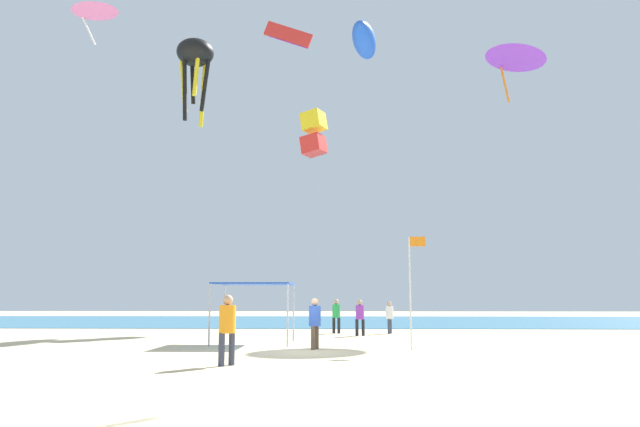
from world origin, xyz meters
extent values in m
cube|color=beige|center=(0.00, 0.00, -0.05)|extent=(110.00, 110.00, 0.10)
cube|color=teal|center=(0.00, 25.01, 0.01)|extent=(110.00, 21.64, 0.03)
cylinder|color=#B2B2B7|center=(-3.73, 2.06, 1.17)|extent=(0.07, 0.07, 2.34)
cylinder|color=#B2B2B7|center=(-0.78, 2.06, 1.17)|extent=(0.07, 0.07, 2.34)
cylinder|color=#B2B2B7|center=(-3.73, 4.92, 1.17)|extent=(0.07, 0.07, 2.34)
cylinder|color=#B2B2B7|center=(-0.78, 4.92, 1.17)|extent=(0.07, 0.07, 2.34)
cube|color=blue|center=(-2.26, 3.49, 2.37)|extent=(3.01, 2.93, 0.06)
cylinder|color=brown|center=(0.22, 0.94, 0.41)|extent=(0.16, 0.16, 0.82)
cylinder|color=brown|center=(0.33, 1.24, 0.41)|extent=(0.16, 0.16, 0.82)
cylinder|color=blue|center=(0.28, 1.09, 1.17)|extent=(0.43, 0.43, 0.71)
sphere|color=tan|center=(0.28, 1.09, 1.66)|extent=(0.27, 0.27, 0.27)
cylinder|color=#33384C|center=(3.66, 9.95, 0.37)|extent=(0.14, 0.14, 0.73)
cylinder|color=#33384C|center=(3.76, 10.22, 0.37)|extent=(0.14, 0.14, 0.73)
cylinder|color=white|center=(3.71, 10.09, 1.05)|extent=(0.38, 0.38, 0.64)
sphere|color=tan|center=(3.71, 10.09, 1.49)|extent=(0.24, 0.24, 0.24)
cylinder|color=#33384C|center=(-1.80, -3.76, 0.43)|extent=(0.17, 0.17, 0.87)
cylinder|color=#33384C|center=(-2.03, -4.01, 0.43)|extent=(0.17, 0.17, 0.87)
cylinder|color=orange|center=(-1.92, -3.89, 1.24)|extent=(0.45, 0.45, 0.75)
sphere|color=tan|center=(-1.92, -3.89, 1.76)|extent=(0.28, 0.28, 0.28)
cylinder|color=black|center=(0.88, 10.37, 0.39)|extent=(0.15, 0.15, 0.78)
cylinder|color=black|center=(1.13, 10.21, 0.39)|extent=(0.15, 0.15, 0.78)
cylinder|color=green|center=(1.01, 10.29, 1.13)|extent=(0.41, 0.41, 0.68)
sphere|color=tan|center=(1.01, 10.29, 1.59)|extent=(0.26, 0.26, 0.26)
cylinder|color=black|center=(2.30, 8.42, 0.39)|extent=(0.15, 0.15, 0.78)
cylinder|color=black|center=(2.00, 8.37, 0.39)|extent=(0.15, 0.15, 0.78)
cylinder|color=purple|center=(2.15, 8.40, 1.11)|extent=(0.40, 0.40, 0.67)
sphere|color=tan|center=(2.15, 8.40, 1.58)|extent=(0.25, 0.25, 0.25)
cylinder|color=silver|center=(3.65, 0.84, 1.99)|extent=(0.06, 0.06, 3.98)
cube|color=orange|center=(3.96, 0.84, 3.80)|extent=(0.55, 0.02, 0.35)
cone|color=pink|center=(-12.85, 11.08, 18.37)|extent=(3.69, 3.69, 0.73)
cylinder|color=white|center=(-13.59, 11.91, 17.54)|extent=(0.86, 0.78, 1.83)
ellipsoid|color=black|center=(-8.61, 17.56, 18.41)|extent=(3.28, 3.28, 1.82)
cylinder|color=black|center=(-8.90, 18.27, 16.45)|extent=(0.39, 0.54, 2.82)
cylinder|color=yellow|center=(-9.37, 17.66, 16.03)|extent=(0.64, 0.33, 3.65)
cylinder|color=black|center=(-9.09, 16.95, 15.61)|extent=(0.55, 0.63, 4.49)
cylinder|color=yellow|center=(-8.32, 16.84, 16.45)|extent=(0.39, 0.54, 2.82)
cylinder|color=black|center=(-7.85, 17.45, 16.03)|extent=(0.64, 0.33, 3.65)
cylinder|color=yellow|center=(-8.14, 18.16, 15.61)|extent=(0.55, 0.63, 4.49)
ellipsoid|color=blue|center=(3.11, 20.75, 20.57)|extent=(2.69, 5.87, 1.81)
cone|color=white|center=(3.11, 20.75, 21.45)|extent=(1.00, 0.95, 0.67)
cube|color=yellow|center=(-0.42, 16.15, 13.01)|extent=(1.84, 1.76, 1.33)
cube|color=red|center=(-0.42, 16.15, 11.44)|extent=(1.84, 1.76, 1.33)
cube|color=red|center=(-2.58, 21.45, 21.45)|extent=(3.75, 0.37, 2.26)
cube|color=purple|center=(-2.58, 21.45, 20.95)|extent=(2.89, 0.19, 1.25)
cone|color=purple|center=(11.89, 13.65, 16.36)|extent=(4.35, 4.31, 1.37)
cylinder|color=orange|center=(11.53, 15.13, 15.21)|extent=(0.66, 0.28, 2.77)
camera|label=1|loc=(1.13, -19.92, 1.85)|focal=32.62mm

